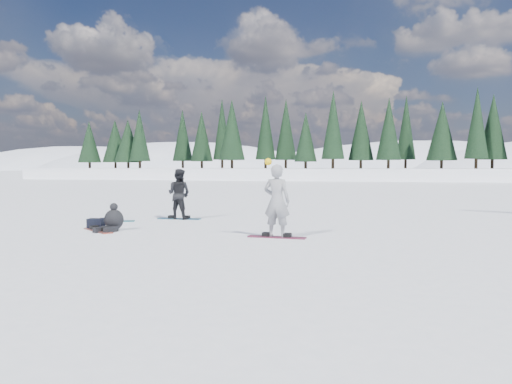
% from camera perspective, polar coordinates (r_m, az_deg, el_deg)
% --- Properties ---
extents(ground, '(420.00, 420.00, 0.00)m').
position_cam_1_polar(ground, '(13.68, -3.13, -4.74)').
color(ground, white).
rests_on(ground, ground).
extents(alpine_backdrop, '(412.50, 227.00, 53.20)m').
position_cam_1_polar(alpine_backdrop, '(203.36, 9.16, -1.50)').
color(alpine_backdrop, white).
rests_on(alpine_backdrop, ground).
extents(snowboarder_woman, '(0.74, 0.54, 2.04)m').
position_cam_1_polar(snowboarder_woman, '(12.72, 2.38, -1.00)').
color(snowboarder_woman, gray).
rests_on(snowboarder_woman, ground).
extents(snowboarder_man, '(0.93, 0.77, 1.74)m').
position_cam_1_polar(snowboarder_man, '(17.37, -8.80, -0.24)').
color(snowboarder_man, black).
rests_on(snowboarder_man, ground).
extents(seated_rider, '(0.65, 0.98, 0.79)m').
position_cam_1_polar(seated_rider, '(14.77, -16.02, -3.09)').
color(seated_rider, black).
rests_on(seated_rider, ground).
extents(gear_bag, '(0.48, 0.35, 0.30)m').
position_cam_1_polar(gear_bag, '(15.35, -17.83, -3.46)').
color(gear_bag, black).
rests_on(gear_bag, ground).
extents(snowboard_woman, '(1.51, 0.35, 0.03)m').
position_cam_1_polar(snowboard_woman, '(12.82, 2.38, -5.18)').
color(snowboard_woman, maroon).
rests_on(snowboard_woman, ground).
extents(snowboard_man, '(1.51, 0.34, 0.03)m').
position_cam_1_polar(snowboard_man, '(17.44, -8.78, -3.04)').
color(snowboard_man, '#165A7D').
rests_on(snowboard_man, ground).
extents(snowboard_loose_b, '(1.36, 1.14, 0.03)m').
position_cam_1_polar(snowboard_loose_b, '(14.80, -17.62, -4.22)').
color(snowboard_loose_b, maroon).
rests_on(snowboard_loose_b, ground).
extents(snowboard_loose_c, '(1.51, 0.78, 0.03)m').
position_cam_1_polar(snowboard_loose_c, '(17.13, -16.21, -3.23)').
color(snowboard_loose_c, teal).
rests_on(snowboard_loose_c, ground).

